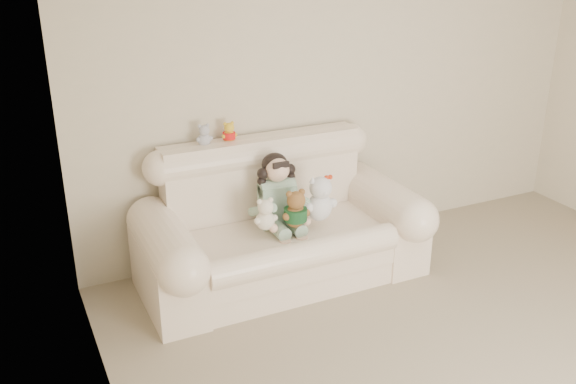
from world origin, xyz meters
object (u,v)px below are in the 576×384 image
at_px(seated_child, 277,190).
at_px(brown_teddy, 296,205).
at_px(sofa, 282,217).
at_px(cream_teddy, 265,211).
at_px(white_cat, 320,194).

distance_m(seated_child, brown_teddy, 0.24).
bearing_deg(sofa, cream_teddy, -149.07).
distance_m(seated_child, cream_teddy, 0.27).
relative_size(white_cat, cream_teddy, 1.47).
bearing_deg(brown_teddy, white_cat, -2.78).
bearing_deg(brown_teddy, cream_teddy, 155.98).
distance_m(sofa, cream_teddy, 0.25).
height_order(sofa, cream_teddy, sofa).
height_order(sofa, brown_teddy, sofa).
height_order(brown_teddy, white_cat, white_cat).
xyz_separation_m(sofa, seated_child, (-0.00, 0.08, 0.19)).
bearing_deg(white_cat, seated_child, 118.30).
bearing_deg(sofa, white_cat, -27.57).
bearing_deg(sofa, brown_teddy, -78.72).
bearing_deg(white_cat, brown_teddy, 166.80).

